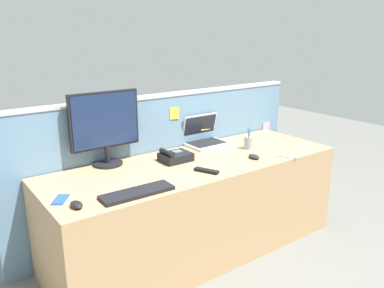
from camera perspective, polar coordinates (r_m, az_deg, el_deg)
The scene contains 14 objects.
ground_plane at distance 3.11m, azimuth 0.56°, elevation -14.93°, with size 10.00×10.00×0.00m, color slate.
desk at distance 2.94m, azimuth 0.58°, elevation -9.07°, with size 2.19×0.75×0.70m, color tan.
cubicle_divider at distance 3.18m, azimuth -3.90°, elevation -2.84°, with size 2.56×0.08×1.14m.
desktop_monitor at distance 2.74m, azimuth -12.52°, elevation 2.77°, with size 0.49×0.21×0.51m.
laptop at distance 3.22m, azimuth 1.76°, elevation 0.96°, with size 0.33×0.27×0.24m.
desk_phone at distance 2.82m, azimuth -2.49°, elevation -1.83°, with size 0.21×0.17×0.09m.
keyboard_main at distance 2.29m, azimuth -7.96°, elevation -7.00°, with size 0.43×0.13×0.02m, color black.
computer_mouse_right_hand at distance 2.91m, azimuth 9.00°, elevation -1.81°, with size 0.06×0.10×0.03m, color #232328.
computer_mouse_left_hand at distance 2.19m, azimuth -16.44°, elevation -8.45°, with size 0.06×0.10×0.03m, color black.
pen_cup at distance 3.13m, azimuth 8.22°, elevation 0.21°, with size 0.07×0.07×0.18m.
cell_phone_silver_slab at distance 3.00m, azimuth 13.64°, elevation -1.72°, with size 0.06×0.15×0.01m, color #B7BAC1.
cell_phone_white_slab at distance 3.26m, azimuth 15.72°, elevation -0.44°, with size 0.07×0.14×0.01m, color silver.
cell_phone_blue_case at distance 2.31m, azimuth -18.57°, elevation -7.65°, with size 0.07×0.13×0.01m, color blue.
tv_remote at distance 2.61m, azimuth 2.11°, elevation -3.91°, with size 0.04×0.17×0.02m, color black.
Camera 1 is at (-1.59, -2.13, 1.61)m, focal length 36.71 mm.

